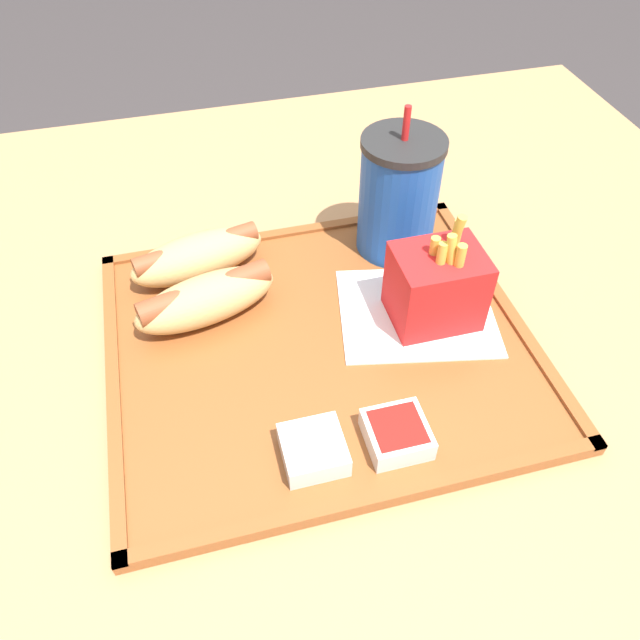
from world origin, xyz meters
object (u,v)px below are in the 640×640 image
fries_carton (437,286)px  hot_dog_near (206,298)px  hot_dog_far (198,255)px  soda_cup (399,196)px  sauce_cup_ketchup (397,434)px  sauce_cup_mayo (313,449)px

fries_carton → hot_dog_near: bearing=165.4°
hot_dog_far → hot_dog_near: 0.07m
soda_cup → hot_dog_far: size_ratio=1.10×
hot_dog_far → sauce_cup_ketchup: hot_dog_far is taller
soda_cup → fries_carton: size_ratio=1.40×
hot_dog_near → sauce_cup_ketchup: 0.23m
soda_cup → hot_dog_near: size_ratio=1.10×
hot_dog_near → sauce_cup_ketchup: size_ratio=3.00×
hot_dog_far → sauce_cup_mayo: bearing=-76.1°
hot_dog_near → sauce_cup_mayo: (0.06, -0.18, -0.01)m
soda_cup → sauce_cup_ketchup: (-0.08, -0.25, -0.06)m
soda_cup → hot_dog_near: (-0.22, -0.06, -0.04)m
hot_dog_far → fries_carton: (0.22, -0.12, 0.02)m
hot_dog_far → sauce_cup_mayo: hot_dog_far is taller
soda_cup → hot_dog_far: bearing=178.1°
sauce_cup_mayo → sauce_cup_ketchup: same height
hot_dog_far → fries_carton: 0.25m
hot_dog_near → sauce_cup_ketchup: (0.13, -0.19, -0.01)m
soda_cup → hot_dog_near: 0.23m
fries_carton → sauce_cup_ketchup: size_ratio=2.35×
soda_cup → hot_dog_far: soda_cup is taller
fries_carton → sauce_cup_ketchup: 0.16m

